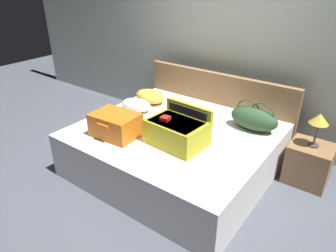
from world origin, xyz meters
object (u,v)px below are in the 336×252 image
(pillow_center_head, at_px, (136,105))
(hard_case_medium, at_px, (115,125))
(bed, at_px, (175,149))
(pillow_near_headboard, at_px, (150,96))
(table_lamp, at_px, (319,120))
(duffel_bag, at_px, (254,118))
(hard_case_large, at_px, (177,131))
(nightstand, at_px, (309,163))

(pillow_center_head, bearing_deg, hard_case_medium, -66.69)
(bed, relative_size, pillow_near_headboard, 4.57)
(hard_case_medium, bearing_deg, bed, 44.80)
(hard_case_medium, bearing_deg, table_lamp, 29.91)
(bed, distance_m, table_lamp, 1.55)
(duffel_bag, bearing_deg, table_lamp, 13.09)
(table_lamp, bearing_deg, pillow_near_headboard, -174.03)
(hard_case_large, distance_m, duffel_bag, 0.92)
(hard_case_large, height_order, duffel_bag, hard_case_large)
(hard_case_medium, distance_m, table_lamp, 2.10)
(bed, height_order, duffel_bag, duffel_bag)
(duffel_bag, bearing_deg, pillow_near_headboard, -177.22)
(hard_case_medium, distance_m, pillow_center_head, 0.68)
(hard_case_medium, relative_size, pillow_center_head, 1.25)
(duffel_bag, bearing_deg, nightstand, 13.09)
(pillow_center_head, bearing_deg, nightstand, 15.08)
(hard_case_large, bearing_deg, pillow_center_head, 161.35)
(duffel_bag, height_order, nightstand, duffel_bag)
(hard_case_medium, distance_m, nightstand, 2.14)
(duffel_bag, bearing_deg, pillow_center_head, -164.04)
(pillow_near_headboard, bearing_deg, table_lamp, 5.97)
(hard_case_large, bearing_deg, duffel_bag, 61.22)
(hard_case_medium, relative_size, duffel_bag, 0.92)
(duffel_bag, height_order, pillow_center_head, duffel_bag)
(bed, height_order, pillow_center_head, pillow_center_head)
(nightstand, distance_m, table_lamp, 0.52)
(bed, bearing_deg, pillow_near_headboard, 148.22)
(duffel_bag, distance_m, pillow_near_headboard, 1.43)
(pillow_near_headboard, relative_size, table_lamp, 1.22)
(pillow_near_headboard, xyz_separation_m, pillow_center_head, (0.04, -0.33, -0.00))
(pillow_near_headboard, height_order, pillow_center_head, pillow_near_headboard)
(pillow_center_head, bearing_deg, bed, -10.55)
(duffel_bag, bearing_deg, hard_case_medium, -137.77)
(bed, xyz_separation_m, hard_case_medium, (-0.43, -0.49, 0.39))
(hard_case_large, xyz_separation_m, table_lamp, (1.12, 0.91, 0.08))
(table_lamp, bearing_deg, duffel_bag, -166.91)
(pillow_center_head, bearing_deg, duffel_bag, 15.96)
(duffel_bag, height_order, table_lamp, duffel_bag)
(pillow_near_headboard, relative_size, nightstand, 1.00)
(bed, distance_m, duffel_bag, 0.95)
(table_lamp, bearing_deg, hard_case_large, -140.73)
(hard_case_large, bearing_deg, bed, 132.59)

